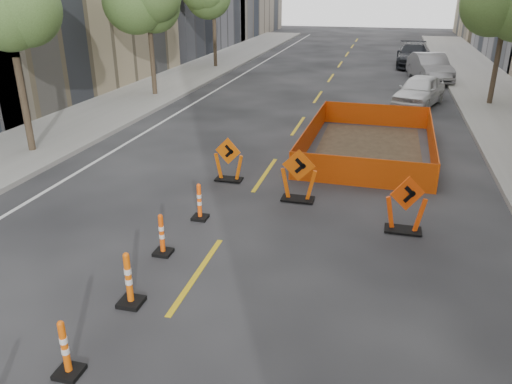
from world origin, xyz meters
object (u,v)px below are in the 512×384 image
(channelizer_3, at_px, (65,348))
(chevron_sign_left, at_px, (229,159))
(chevron_sign_center, at_px, (299,175))
(channelizer_4, at_px, (129,279))
(chevron_sign_right, at_px, (406,204))
(parked_car_far, at_px, (413,55))
(parked_car_mid, at_px, (430,67))
(channelizer_5, at_px, (162,234))
(channelizer_6, at_px, (199,202))
(parked_car_near, at_px, (419,91))

(channelizer_3, relative_size, chevron_sign_left, 0.73)
(chevron_sign_center, bearing_deg, channelizer_4, -112.91)
(chevron_sign_right, bearing_deg, parked_car_far, 64.06)
(chevron_sign_right, bearing_deg, channelizer_3, -152.73)
(parked_car_mid, bearing_deg, channelizer_5, -118.09)
(chevron_sign_right, bearing_deg, chevron_sign_left, 132.76)
(channelizer_4, bearing_deg, channelizer_3, -91.89)
(chevron_sign_left, height_order, chevron_sign_center, chevron_sign_center)
(chevron_sign_right, bearing_deg, channelizer_5, -178.44)
(channelizer_4, xyz_separation_m, chevron_sign_left, (-0.12, 6.52, 0.13))
(channelizer_3, xyz_separation_m, chevron_sign_left, (-0.06, 8.40, 0.18))
(chevron_sign_right, bearing_deg, channelizer_6, 162.60)
(channelizer_6, height_order, chevron_sign_center, chevron_sign_center)
(channelizer_3, bearing_deg, chevron_sign_center, 73.32)
(chevron_sign_center, distance_m, parked_car_mid, 20.69)
(chevron_sign_left, distance_m, parked_car_far, 25.76)
(parked_car_mid, bearing_deg, chevron_sign_left, -121.53)
(chevron_sign_left, height_order, parked_car_mid, parked_car_mid)
(chevron_sign_right, bearing_deg, parked_car_mid, 61.35)
(channelizer_4, height_order, parked_car_near, parked_car_near)
(channelizer_5, height_order, parked_car_mid, parked_car_mid)
(channelizer_4, relative_size, parked_car_near, 0.25)
(parked_car_far, bearing_deg, channelizer_6, -101.38)
(channelizer_4, distance_m, parked_car_mid, 26.59)
(channelizer_3, bearing_deg, channelizer_4, 88.11)
(chevron_sign_center, bearing_deg, channelizer_6, -142.58)
(channelizer_3, xyz_separation_m, channelizer_6, (0.03, 5.65, -0.01))
(parked_car_near, relative_size, parked_car_mid, 0.87)
(channelizer_4, xyz_separation_m, chevron_sign_right, (4.95, 4.33, 0.17))
(channelizer_3, bearing_deg, parked_car_far, 79.82)
(chevron_sign_left, bearing_deg, chevron_sign_center, -15.34)
(channelizer_4, height_order, channelizer_6, channelizer_4)
(channelizer_5, bearing_deg, channelizer_3, -87.88)
(chevron_sign_right, height_order, parked_car_far, parked_car_far)
(channelizer_4, distance_m, channelizer_6, 3.77)
(chevron_sign_left, bearing_deg, chevron_sign_right, -15.64)
(chevron_sign_left, distance_m, parked_car_mid, 20.39)
(chevron_sign_center, height_order, parked_car_near, chevron_sign_center)
(channelizer_6, bearing_deg, parked_car_near, 68.24)
(channelizer_3, height_order, chevron_sign_center, chevron_sign_center)
(parked_car_mid, bearing_deg, channelizer_3, -115.69)
(channelizer_4, bearing_deg, chevron_sign_left, 91.09)
(channelizer_3, xyz_separation_m, parked_car_far, (6.00, 33.44, 0.31))
(chevron_sign_center, relative_size, parked_car_mid, 0.30)
(chevron_sign_left, bearing_deg, channelizer_6, -80.36)
(channelizer_4, bearing_deg, parked_car_mid, 75.31)
(channelizer_6, bearing_deg, channelizer_4, -89.50)
(chevron_sign_right, xyz_separation_m, parked_car_near, (0.90, 14.17, 0.01))
(channelizer_5, bearing_deg, parked_car_near, 70.00)
(parked_car_mid, bearing_deg, channelizer_6, -119.00)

